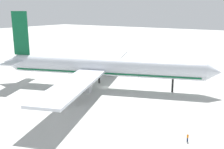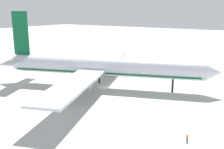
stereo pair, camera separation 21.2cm
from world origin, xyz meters
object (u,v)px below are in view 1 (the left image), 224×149
(traffic_cone_2, at_px, (81,62))
(traffic_cone_4, at_px, (189,72))
(airliner, at_px, (100,67))
(ground_worker_2, at_px, (188,137))

(traffic_cone_2, xyz_separation_m, traffic_cone_4, (54.34, 7.28, 0.00))
(airliner, xyz_separation_m, traffic_cone_4, (19.42, 38.87, -6.97))
(airliner, height_order, traffic_cone_2, airliner)
(ground_worker_2, relative_size, traffic_cone_4, 3.07)
(airliner, xyz_separation_m, traffic_cone_2, (-34.93, 31.59, -6.97))
(airliner, relative_size, traffic_cone_2, 140.05)
(airliner, height_order, ground_worker_2, airliner)
(airliner, distance_m, ground_worker_2, 44.68)
(airliner, bearing_deg, traffic_cone_2, 137.87)
(airliner, distance_m, traffic_cone_4, 44.00)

